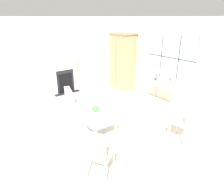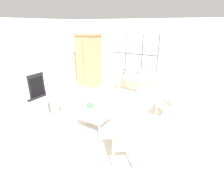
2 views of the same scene
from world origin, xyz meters
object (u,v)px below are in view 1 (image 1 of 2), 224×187
(console_table, at_px, (164,85))
(armoire, at_px, (122,61))
(fireplace, at_px, (64,74))
(coffee_table, at_px, (97,120))
(table_lamp, at_px, (156,71))
(potted_plant_small, at_px, (96,110))
(accent_chair_wooden, at_px, (98,152))
(pillar_candle, at_px, (108,120))
(armchair_upholstered, at_px, (81,106))
(side_chair_wooden, at_px, (186,119))
(potted_orchid, at_px, (169,79))

(console_table, bearing_deg, armoire, -176.84)
(fireplace, height_order, coffee_table, fireplace)
(table_lamp, distance_m, potted_plant_small, 2.81)
(accent_chair_wooden, bearing_deg, coffee_table, 147.32)
(accent_chair_wooden, height_order, potted_plant_small, accent_chair_wooden)
(coffee_table, distance_m, potted_plant_small, 0.26)
(armoire, distance_m, potted_plant_small, 3.43)
(fireplace, height_order, accent_chair_wooden, fireplace)
(accent_chair_wooden, bearing_deg, fireplace, 162.02)
(fireplace, xyz_separation_m, pillar_candle, (3.57, -0.53, -0.29))
(console_table, xyz_separation_m, coffee_table, (0.21, -2.86, -0.27))
(console_table, relative_size, coffee_table, 1.32)
(fireplace, xyz_separation_m, armoire, (0.94, 2.12, 0.36))
(coffee_table, height_order, potted_plant_small, potted_plant_small)
(armchair_upholstered, bearing_deg, side_chair_wooden, 24.13)
(potted_plant_small, bearing_deg, pillar_candle, 1.37)
(console_table, bearing_deg, pillar_candle, -78.59)
(console_table, bearing_deg, side_chair_wooden, -38.82)
(armchair_upholstered, bearing_deg, potted_plant_small, -5.69)
(console_table, distance_m, potted_orchid, 0.32)
(fireplace, xyz_separation_m, console_table, (3.01, 2.23, -0.12))
(accent_chair_wooden, height_order, coffee_table, accent_chair_wooden)
(console_table, distance_m, potted_plant_small, 2.77)
(potted_orchid, relative_size, accent_chair_wooden, 0.44)
(potted_plant_small, distance_m, pillar_candle, 0.54)
(console_table, relative_size, potted_orchid, 2.52)
(side_chair_wooden, bearing_deg, coffee_table, -138.00)
(table_lamp, relative_size, pillar_candle, 3.01)
(coffee_table, bearing_deg, console_table, 94.13)
(table_lamp, height_order, side_chair_wooden, table_lamp)
(potted_orchid, xyz_separation_m, side_chair_wooden, (1.60, -1.42, -0.31))
(table_lamp, xyz_separation_m, accent_chair_wooden, (1.88, -3.66, -0.49))
(table_lamp, bearing_deg, potted_orchid, 1.99)
(armchair_upholstered, distance_m, pillar_candle, 1.55)
(armoire, xyz_separation_m, accent_chair_wooden, (3.59, -3.59, -0.54))
(console_table, bearing_deg, armchair_upholstered, -109.99)
(potted_orchid, bearing_deg, accent_chair_wooden, -70.05)
(console_table, distance_m, coffee_table, 2.88)
(potted_orchid, height_order, coffee_table, potted_orchid)
(armchair_upholstered, xyz_separation_m, side_chair_wooden, (2.76, 1.24, 0.34))
(armchair_upholstered, xyz_separation_m, potted_plant_small, (1.00, -0.10, 0.28))
(side_chair_wooden, distance_m, coffee_table, 2.14)
(table_lamp, xyz_separation_m, side_chair_wooden, (2.14, -1.40, -0.47))
(fireplace, distance_m, pillar_candle, 3.62)
(armchair_upholstered, bearing_deg, table_lamp, 76.85)
(armchair_upholstered, relative_size, side_chair_wooden, 1.11)
(potted_orchid, height_order, potted_plant_small, potted_orchid)
(accent_chair_wooden, bearing_deg, table_lamp, 117.13)
(potted_orchid, distance_m, coffee_table, 2.89)
(accent_chair_wooden, relative_size, pillar_candle, 7.17)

